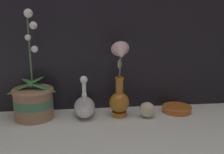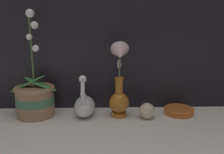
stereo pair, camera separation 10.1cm
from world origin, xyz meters
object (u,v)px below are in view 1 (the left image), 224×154
at_px(glass_sphere, 147,110).
at_px(amber_dish, 177,108).
at_px(swan_figurine, 84,106).
at_px(orchid_potted_plant, 33,100).
at_px(blue_vase, 120,89).

distance_m(glass_sphere, amber_dish, 0.17).
xyz_separation_m(swan_figurine, amber_dish, (0.45, 0.00, -0.03)).
height_order(orchid_potted_plant, amber_dish, orchid_potted_plant).
height_order(swan_figurine, amber_dish, swan_figurine).
bearing_deg(orchid_potted_plant, swan_figurine, 0.06).
distance_m(swan_figurine, blue_vase, 0.19).
bearing_deg(orchid_potted_plant, blue_vase, -4.46).
xyz_separation_m(orchid_potted_plant, amber_dish, (0.69, 0.00, -0.07)).
height_order(orchid_potted_plant, glass_sphere, orchid_potted_plant).
relative_size(orchid_potted_plant, glass_sphere, 6.73).
height_order(swan_figurine, glass_sphere, swan_figurine).
xyz_separation_m(orchid_potted_plant, swan_figurine, (0.23, 0.00, -0.04)).
relative_size(orchid_potted_plant, blue_vase, 1.38).
bearing_deg(orchid_potted_plant, glass_sphere, -5.29).
height_order(orchid_potted_plant, blue_vase, orchid_potted_plant).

